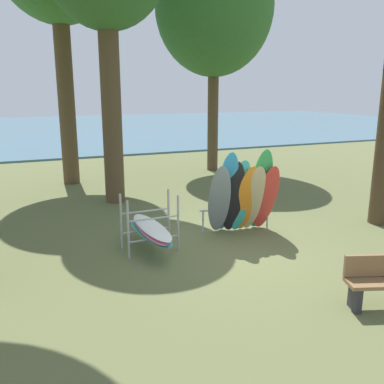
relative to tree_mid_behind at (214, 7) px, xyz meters
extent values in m
plane|color=#60663D|center=(-3.82, -8.55, -6.66)|extent=(80.00, 80.00, 0.00)
cube|color=#477084|center=(-3.82, 23.34, -6.61)|extent=(80.00, 36.00, 0.10)
cylinder|color=brown|center=(0.00, 0.00, -4.07)|extent=(0.45, 0.45, 5.18)
ellipsoid|color=#33662D|center=(0.00, 0.00, 0.03)|extent=(4.79, 4.79, 5.51)
cylinder|color=brown|center=(-6.04, -0.28, -3.28)|extent=(0.59, 0.59, 6.75)
cylinder|color=brown|center=(-5.15, -3.62, -3.65)|extent=(0.59, 0.59, 6.01)
ellipsoid|color=gray|center=(-3.64, -7.84, -5.76)|extent=(0.78, 1.02, 1.80)
ellipsoid|color=#2D8ED1|center=(-3.47, -7.87, -5.60)|extent=(0.77, 1.15, 2.11)
ellipsoid|color=black|center=(-3.30, -7.89, -5.72)|extent=(0.72, 0.94, 1.88)
ellipsoid|color=#38B2AD|center=(-3.13, -7.92, -5.71)|extent=(0.70, 0.89, 1.90)
ellipsoid|color=orange|center=(-2.96, -7.95, -5.78)|extent=(0.66, 0.92, 1.76)
ellipsoid|color=#C6B289|center=(-2.80, -7.97, -5.78)|extent=(0.69, 0.96, 1.75)
ellipsoid|color=#339E56|center=(-2.63, -8.00, -5.59)|extent=(0.80, 1.11, 2.14)
ellipsoid|color=red|center=(-2.46, -8.02, -5.79)|extent=(0.67, 0.97, 1.74)
cylinder|color=#9EA0A5|center=(-3.85, -7.40, -6.38)|extent=(0.04, 0.04, 0.55)
cylinder|color=#9EA0A5|center=(-2.25, -7.79, -6.38)|extent=(0.04, 0.04, 0.55)
cylinder|color=#9EA0A5|center=(-3.05, -7.60, -6.11)|extent=(1.77, 0.47, 0.04)
cylinder|color=#9EA0A5|center=(-5.95, -8.30, -6.03)|extent=(0.05, 0.05, 1.25)
cylinder|color=#9EA0A5|center=(-4.85, -8.30, -6.03)|extent=(0.05, 0.05, 1.25)
cylinder|color=#9EA0A5|center=(-5.95, -7.70, -6.03)|extent=(0.05, 0.05, 1.25)
cylinder|color=#9EA0A5|center=(-4.85, -7.70, -6.03)|extent=(0.05, 0.05, 1.25)
cylinder|color=#9EA0A5|center=(-5.40, -8.30, -6.31)|extent=(1.10, 0.04, 0.04)
cylinder|color=#9EA0A5|center=(-5.40, -8.30, -5.86)|extent=(1.10, 0.04, 0.04)
cylinder|color=#9EA0A5|center=(-5.40, -7.70, -6.31)|extent=(1.10, 0.04, 0.04)
cylinder|color=#9EA0A5|center=(-5.40, -7.70, -5.86)|extent=(1.10, 0.04, 0.04)
ellipsoid|color=#38B2AD|center=(-5.40, -8.00, -6.26)|extent=(0.64, 2.13, 0.06)
ellipsoid|color=pink|center=(-5.37, -8.00, -6.20)|extent=(0.55, 2.11, 0.06)
ellipsoid|color=white|center=(-5.36, -8.00, -6.14)|extent=(0.54, 2.11, 0.06)
cube|color=#2D2D33|center=(-3.19, -11.75, -6.45)|extent=(0.20, 0.33, 0.42)
camera|label=1|loc=(-7.95, -16.29, -3.25)|focal=39.11mm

